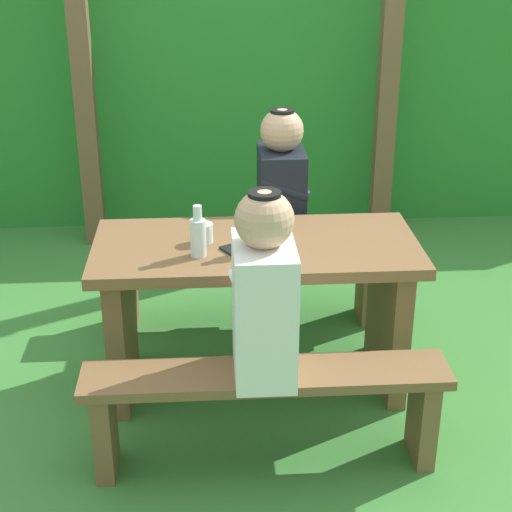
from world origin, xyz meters
TOP-DOWN VIEW (x-y plane):
  - ground_plane at (0.00, 0.00)m, footprint 12.00×12.00m
  - hedge_backdrop at (0.00, 2.32)m, footprint 6.40×0.62m
  - pergola_post_left at (-0.93, 1.74)m, footprint 0.12×0.12m
  - pergola_post_right at (0.93, 1.74)m, footprint 0.12×0.12m
  - picnic_table at (0.00, 0.00)m, footprint 1.40×0.64m
  - bench_near at (0.00, -0.58)m, footprint 1.40×0.24m
  - bench_far at (0.00, 0.58)m, footprint 1.40×0.24m
  - person_white_shirt at (-0.01, -0.58)m, footprint 0.25×0.35m
  - person_black_coat at (0.16, 0.58)m, footprint 0.25×0.35m
  - drinking_glass at (-0.22, 0.02)m, footprint 0.08×0.08m
  - bottle_left at (-0.25, -0.12)m, footprint 0.07×0.07m
  - bottle_right at (0.01, -0.09)m, footprint 0.06×0.06m
  - cell_phone at (-0.10, -0.10)m, footprint 0.13×0.16m

SIDE VIEW (x-z plane):
  - ground_plane at x=0.00m, z-range 0.00..0.00m
  - bench_near at x=0.00m, z-range 0.09..0.52m
  - bench_far at x=0.00m, z-range 0.09..0.52m
  - picnic_table at x=0.00m, z-range 0.13..0.83m
  - cell_phone at x=-0.10m, z-range 0.70..0.71m
  - drinking_glass at x=-0.22m, z-range 0.70..0.79m
  - person_white_shirt at x=-0.01m, z-range 0.40..1.11m
  - person_black_coat at x=0.16m, z-range 0.40..1.11m
  - bottle_left at x=-0.25m, z-range 0.68..0.90m
  - bottle_right at x=0.01m, z-range 0.68..0.91m
  - hedge_backdrop at x=0.00m, z-range 0.00..1.69m
  - pergola_post_left at x=-0.93m, z-range 0.00..2.23m
  - pergola_post_right at x=0.93m, z-range 0.00..2.23m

